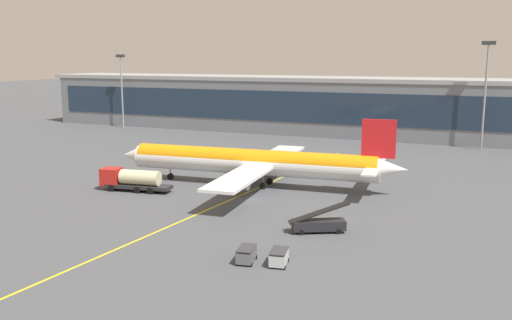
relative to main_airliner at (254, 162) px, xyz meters
The scene contains 10 objects.
ground_plane 9.17m from the main_airliner, 70.22° to the right, with size 700.00×700.00×0.00m, color #47494F.
apron_lead_in_line 7.01m from the main_airliner, 82.63° to the right, with size 0.30×80.00×0.01m, color yellow.
terminal_building 63.31m from the main_airliner, 84.04° to the left, with size 192.17×19.29×14.57m.
main_airliner is the anchor object (origin of this frame).
fuel_tanker 18.56m from the main_airliner, 146.27° to the right, with size 11.05×4.12×3.25m.
belt_loader 24.25m from the main_airliner, 48.27° to the right, with size 6.69×4.53×3.49m.
baggage_cart_0 32.36m from the main_airliner, 67.32° to the right, with size 2.05×2.89×1.48m.
baggage_cart_1 33.17m from the main_airliner, 61.88° to the right, with size 2.05×2.89×1.48m.
apron_light_mast_1 60.44m from the main_airliner, 58.59° to the left, with size 2.80×0.50×22.94m.
apron_light_mast_2 81.52m from the main_airliner, 141.11° to the left, with size 2.80×0.50×20.40m.
Camera 1 is at (30.71, -67.62, 19.49)m, focal length 38.47 mm.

